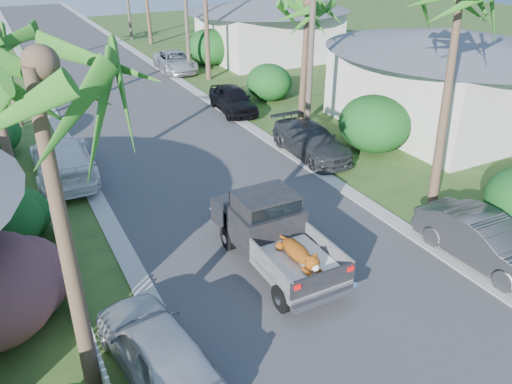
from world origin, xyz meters
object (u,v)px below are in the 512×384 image
parked_car_rn (485,241)px  house_right_far (268,30)px  parked_car_rd (175,62)px  house_right_near (445,83)px  parked_car_ln (156,348)px  parked_car_lf (63,160)px  pickup_truck (270,229)px  utility_pole_c (186,5)px  utility_pole_b (311,43)px  parked_car_rm (311,141)px  parked_car_rf (233,99)px  palm_l_a (29,68)px  palm_r_b (307,3)px

parked_car_rn → house_right_far: house_right_far is taller
parked_car_rd → house_right_near: 19.03m
parked_car_ln → parked_car_lf: parked_car_lf is taller
pickup_truck → utility_pole_c: size_ratio=0.57×
parked_car_ln → utility_pole_b: bearing=-143.6°
parked_car_lf → parked_car_rm: bearing=167.1°
parked_car_rf → palm_l_a: (-10.81, -15.89, 6.22)m
house_right_near → house_right_far: 18.00m
house_right_far → utility_pole_b: bearing=-113.5°
parked_car_ln → palm_r_b: 17.37m
parked_car_rm → palm_r_b: palm_r_b is taller
parked_car_lf → house_right_far: (17.97, 15.54, 1.33)m
parked_car_rd → utility_pole_b: size_ratio=0.55×
palm_r_b → utility_pole_b: size_ratio=0.80×
pickup_truck → house_right_far: 27.79m
parked_car_lf → utility_pole_c: (10.57, 13.54, 3.81)m
parked_car_rm → palm_r_b: bearing=65.1°
parked_car_rm → utility_pole_c: bearing=89.3°
parked_car_lf → house_right_near: size_ratio=0.61×
utility_pole_c → parked_car_rf: bearing=-96.2°
utility_pole_c → pickup_truck: bearing=-105.2°
palm_l_a → parked_car_rm: bearing=38.0°
pickup_truck → parked_car_rf: size_ratio=1.22×
parked_car_ln → house_right_far: 32.37m
pickup_truck → parked_car_rn: size_ratio=1.18×
parked_car_rn → palm_l_a: bearing=176.9°
house_right_near → utility_pole_b: bearing=172.3°
parked_car_ln → palm_l_a: (-1.37, -0.02, 6.24)m
parked_car_rm → house_right_near: house_right_near is taller
parked_car_rd → utility_pole_c: (0.60, -1.19, 3.91)m
pickup_truck → parked_car_lf: 9.83m
parked_car_ln → house_right_far: bearing=-130.8°
house_right_far → utility_pole_b: size_ratio=1.00×
parked_car_rf → house_right_far: 13.99m
parked_car_rf → pickup_truck: bearing=-105.8°
pickup_truck → parked_car_rf: 14.13m
pickup_truck → parked_car_ln: bearing=-148.3°
parked_car_rm → parked_car_lf: size_ratio=0.85×
parked_car_ln → parked_car_rd: bearing=-117.9°
parked_car_rd → parked_car_ln: (-9.83, -26.17, 0.00)m
palm_r_b → house_right_far: (6.40, 15.00, -3.83)m
palm_r_b → utility_pole_c: (-1.00, 13.00, -1.35)m
parked_car_rm → house_right_near: 8.15m
pickup_truck → parked_car_lf: pickup_truck is taller
parked_car_rd → parked_car_ln: size_ratio=1.22×
parked_car_rd → house_right_far: bearing=10.1°
pickup_truck → utility_pole_c: 23.37m
palm_l_a → palm_r_b: palm_l_a is taller
parked_car_ln → utility_pole_c: (10.43, 24.98, 3.90)m
parked_car_rm → palm_r_b: 6.40m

